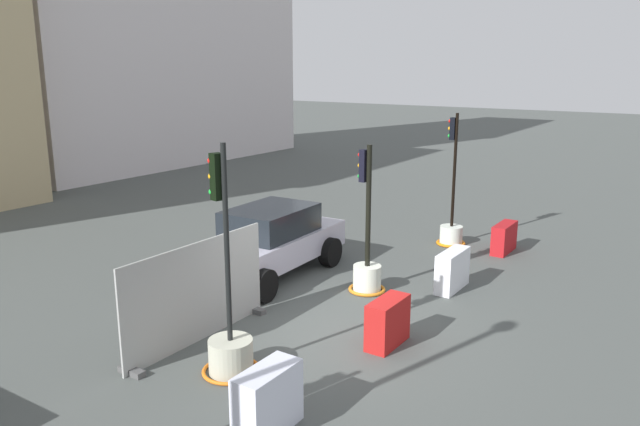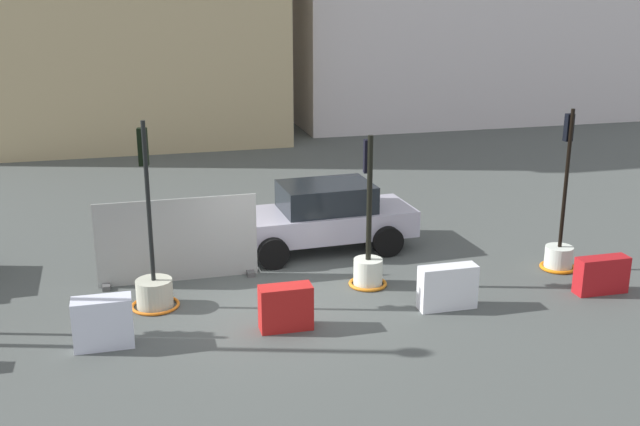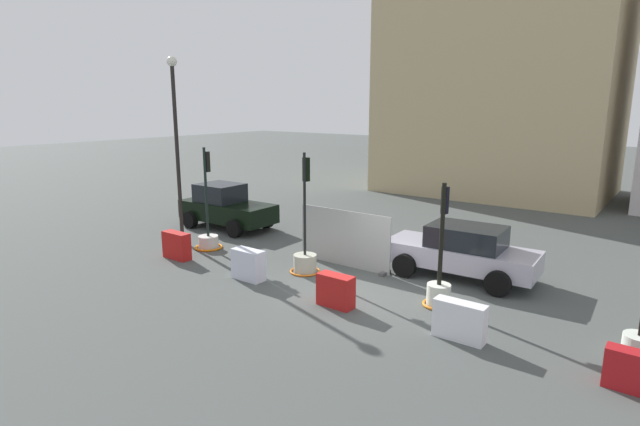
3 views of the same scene
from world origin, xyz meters
TOP-DOWN VIEW (x-y plane):
  - ground_plane at (0.00, 0.00)m, footprint 120.00×120.00m
  - traffic_light_0 at (-6.72, 0.43)m, footprint 1.00×1.00m
  - traffic_light_1 at (-2.29, 0.46)m, footprint 0.95×0.95m
  - traffic_light_2 at (2.11, 0.46)m, footprint 0.81×0.81m
  - traffic_light_3 at (6.51, 0.32)m, footprint 0.79×0.79m
  - construction_barrier_0 at (-6.62, -1.03)m, footprint 1.07×0.39m
  - construction_barrier_1 at (-3.23, -1.06)m, footprint 1.02×0.45m
  - construction_barrier_2 at (0.00, -1.16)m, footprint 0.97×0.41m
  - construction_barrier_3 at (3.25, -1.04)m, footprint 1.15×0.37m
  - construction_barrier_4 at (6.62, -1.11)m, footprint 1.10×0.36m
  - car_black_sedan at (-8.49, 2.93)m, footprint 4.21×2.21m
  - car_silver_hatchback at (1.74, 2.90)m, footprint 4.50×2.24m
  - building_main_facade at (-2.47, 18.88)m, footprint 12.66×9.43m
  - street_lamp_post at (-8.12, 0.36)m, footprint 0.36×0.36m
  - site_fence_panel at (-1.71, 1.73)m, footprint 3.38×0.50m

SIDE VIEW (x-z plane):
  - ground_plane at x=0.00m, z-range 0.00..0.00m
  - construction_barrier_4 at x=6.62m, z-range 0.00..0.77m
  - construction_barrier_2 at x=0.00m, z-range 0.00..0.84m
  - construction_barrier_3 at x=3.25m, z-range 0.00..0.87m
  - construction_barrier_0 at x=-6.62m, z-range 0.00..0.91m
  - construction_barrier_1 at x=-3.23m, z-range 0.00..0.91m
  - traffic_light_0 at x=-6.72m, z-range -1.32..2.32m
  - traffic_light_1 at x=-2.29m, z-range -1.32..2.39m
  - traffic_light_3 at x=6.51m, z-range -1.26..2.33m
  - traffic_light_2 at x=2.11m, z-range -1.05..2.17m
  - car_silver_hatchback at x=1.74m, z-range 0.01..1.62m
  - site_fence_panel at x=-1.71m, z-range -0.05..1.76m
  - car_black_sedan at x=-8.49m, z-range -0.03..1.80m
  - street_lamp_post at x=-8.12m, z-range 0.76..7.49m
  - building_main_facade at x=-2.47m, z-range 0.03..13.44m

